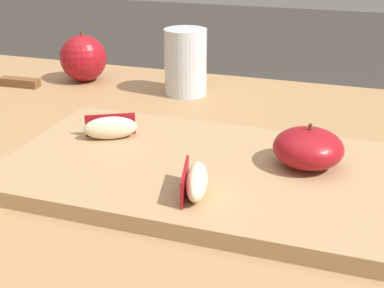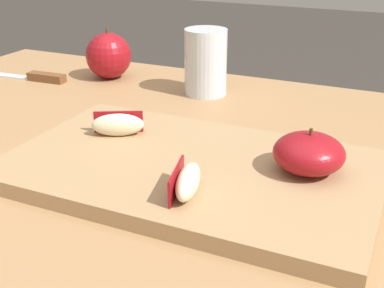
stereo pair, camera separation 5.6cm
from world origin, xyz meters
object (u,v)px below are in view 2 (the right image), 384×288
(paring_knife, at_px, (40,77))
(drinking_glass_water, at_px, (206,62))
(apple_wedge_back, at_px, (187,181))
(apple_wedge_right, at_px, (118,124))
(whole_apple_red_delicious, at_px, (109,56))
(apple_half_skin_up, at_px, (309,153))
(cutting_board, at_px, (192,168))

(paring_knife, height_order, drinking_glass_water, drinking_glass_water)
(drinking_glass_water, bearing_deg, paring_knife, -169.85)
(apple_wedge_back, height_order, apple_wedge_right, same)
(apple_wedge_back, height_order, paring_knife, apple_wedge_back)
(whole_apple_red_delicious, height_order, drinking_glass_water, drinking_glass_water)
(whole_apple_red_delicious, bearing_deg, paring_knife, -147.32)
(apple_half_skin_up, relative_size, apple_wedge_back, 1.12)
(paring_knife, height_order, whole_apple_red_delicious, whole_apple_red_delicious)
(apple_half_skin_up, xyz_separation_m, drinking_glass_water, (-0.22, 0.25, 0.01))
(paring_knife, relative_size, whole_apple_red_delicious, 1.81)
(cutting_board, relative_size, paring_knife, 2.51)
(apple_half_skin_up, bearing_deg, paring_knife, 159.41)
(cutting_board, height_order, apple_wedge_right, apple_wedge_right)
(cutting_board, height_order, drinking_glass_water, drinking_glass_water)
(apple_half_skin_up, height_order, drinking_glass_water, drinking_glass_water)
(apple_wedge_right, xyz_separation_m, whole_apple_red_delicious, (-0.18, 0.26, 0.01))
(apple_wedge_back, bearing_deg, paring_knife, 145.39)
(cutting_board, relative_size, apple_wedge_right, 6.12)
(apple_wedge_right, relative_size, paring_knife, 0.41)
(cutting_board, distance_m, apple_wedge_back, 0.08)
(apple_wedge_back, relative_size, paring_knife, 0.42)
(apple_wedge_right, height_order, paring_knife, apple_wedge_right)
(apple_wedge_back, bearing_deg, cutting_board, 111.13)
(apple_wedge_right, relative_size, drinking_glass_water, 0.63)
(drinking_glass_water, bearing_deg, apple_half_skin_up, -47.91)
(cutting_board, height_order, apple_wedge_back, apple_wedge_back)
(paring_knife, bearing_deg, apple_half_skin_up, -20.59)
(apple_half_skin_up, height_order, apple_wedge_back, apple_half_skin_up)
(apple_wedge_back, bearing_deg, whole_apple_red_delicious, 131.94)
(cutting_board, bearing_deg, paring_knife, 150.76)
(apple_half_skin_up, distance_m, paring_knife, 0.56)
(paring_knife, bearing_deg, apple_wedge_right, -34.22)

